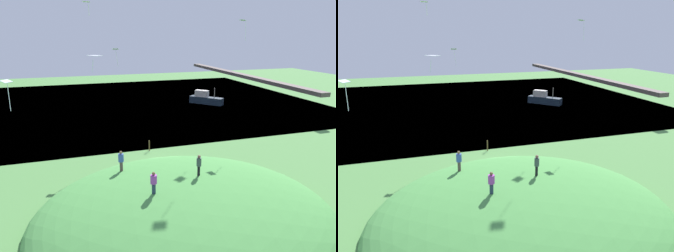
{
  "view_description": "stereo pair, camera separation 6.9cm",
  "coord_description": "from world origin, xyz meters",
  "views": [
    {
      "loc": [
        30.04,
        -8.94,
        13.68
      ],
      "look_at": [
        3.18,
        -0.31,
        5.47
      ],
      "focal_mm": 34.13,
      "sensor_mm": 36.0,
      "label": 1
    },
    {
      "loc": [
        30.06,
        -8.87,
        13.68
      ],
      "look_at": [
        3.18,
        -0.31,
        5.47
      ],
      "focal_mm": 34.13,
      "sensor_mm": 36.0,
      "label": 2
    }
  ],
  "objects": [
    {
      "name": "ground_plane",
      "position": [
        0.0,
        0.0,
        0.0
      ],
      "size": [
        160.0,
        160.0,
        0.0
      ],
      "primitive_type": "plane",
      "color": "#4F8843"
    },
    {
      "name": "kite_7",
      "position": [
        1.2,
        -6.76,
        16.14
      ],
      "size": [
        0.91,
        0.71,
        1.14
      ],
      "color": "white"
    },
    {
      "name": "person_with_child",
      "position": [
        4.94,
        -5.05,
        3.51
      ],
      "size": [
        0.58,
        0.58,
        1.8
      ],
      "rotation": [
        0.0,
        0.0,
        4.4
      ],
      "color": "brown",
      "rests_on": "grass_hill"
    },
    {
      "name": "grass_hill",
      "position": [
        9.83,
        -1.02,
        0.0
      ],
      "size": [
        21.13,
        23.51,
        5.83
      ],
      "primitive_type": "ellipsoid",
      "color": "#4A9344",
      "rests_on": "ground_plane"
    },
    {
      "name": "mooring_post",
      "position": [
        -5.21,
        0.01,
        0.67
      ],
      "size": [
        0.14,
        0.14,
        1.33
      ],
      "primitive_type": "cylinder",
      "color": "brown",
      "rests_on": "ground_plane"
    },
    {
      "name": "kite_9",
      "position": [
        3.35,
        -6.56,
        11.93
      ],
      "size": [
        1.42,
        1.35,
        1.36
      ],
      "color": "silver"
    },
    {
      "name": "boat_on_lake",
      "position": [
        -27.86,
        17.59,
        0.96
      ],
      "size": [
        6.2,
        5.8,
        3.4
      ],
      "rotation": [
        0.0,
        0.0,
        3.87
      ],
      "color": "#15212D",
      "rests_on": "lake_water"
    },
    {
      "name": "person_watching_kites",
      "position": [
        10.48,
        -3.7,
        3.86
      ],
      "size": [
        0.51,
        0.51,
        1.66
      ],
      "rotation": [
        0.0,
        0.0,
        4.61
      ],
      "color": "#25354B",
      "rests_on": "grass_hill"
    },
    {
      "name": "person_on_hilltop",
      "position": [
        8.77,
        0.44,
        3.97
      ],
      "size": [
        0.51,
        0.51,
        1.72
      ],
      "rotation": [
        0.0,
        0.0,
        5.22
      ],
      "color": "black",
      "rests_on": "grass_hill"
    },
    {
      "name": "bridge_deck_far",
      "position": [
        -33.98,
        28.82,
        4.6
      ],
      "size": [
        51.1,
        1.8,
        0.7
      ],
      "primitive_type": "cube",
      "color": "#534742"
    },
    {
      "name": "kite_10",
      "position": [
        -6.9,
        -3.26,
        11.78
      ],
      "size": [
        0.6,
        0.75,
        1.95
      ],
      "color": "white"
    },
    {
      "name": "lake_water",
      "position": [
        -33.98,
        0.0,
        -0.2
      ],
      "size": [
        56.78,
        80.0,
        0.4
      ],
      "primitive_type": "cube",
      "color": "#3F6189",
      "rests_on": "ground_plane"
    },
    {
      "name": "kite_11",
      "position": [
        9.61,
        -12.21,
        10.8
      ],
      "size": [
        0.73,
        0.69,
        1.87
      ],
      "color": "white"
    },
    {
      "name": "kite_8",
      "position": [
        -1.47,
        9.61,
        14.83
      ],
      "size": [
        0.82,
        0.65,
        2.21
      ],
      "color": "white"
    }
  ]
}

